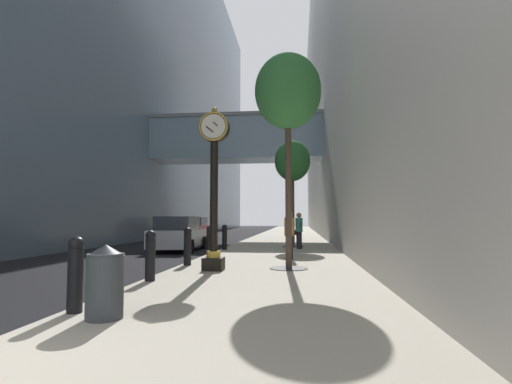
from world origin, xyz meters
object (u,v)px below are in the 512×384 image
bollard_second (150,254)px  street_tree_mid_near (292,162)px  pedestrian_walking (299,230)px  car_silver_mid (178,234)px  trash_bin (105,280)px  street_tree_near (288,93)px  bollard_fifth (225,236)px  street_clock (214,180)px  bollard_fourth (210,240)px  pedestrian_by_clock (289,233)px  bollard_third (188,245)px  car_red_near (196,228)px  bollard_nearest (75,273)px

bollard_second → street_tree_mid_near: size_ratio=0.21×
bollard_second → pedestrian_walking: 10.54m
car_silver_mid → street_tree_mid_near: bearing=15.5°
trash_bin → car_silver_mid: size_ratio=0.24×
bollard_second → street_tree_near: bearing=39.6°
bollard_fifth → street_clock: bearing=-81.8°
bollard_fourth → pedestrian_walking: (3.40, 3.82, 0.30)m
bollard_fifth → pedestrian_by_clock: pedestrian_by_clock is taller
bollard_third → car_red_near: 20.08m
bollard_fourth → street_tree_mid_near: (3.10, 5.22, 3.71)m
street_clock → pedestrian_walking: 8.49m
street_clock → bollard_fifth: size_ratio=3.97×
pedestrian_walking → bollard_fifth: bearing=-167.5°
car_silver_mid → bollard_second: bearing=-76.4°
pedestrian_by_clock → car_red_near: (-7.93, 17.36, -0.25)m
bollard_fourth → car_red_near: (-4.87, 16.41, 0.06)m
street_tree_near → car_silver_mid: street_tree_near is taller
car_silver_mid → trash_bin: bearing=-77.2°
bollard_fourth → bollard_fifth: bearing=90.0°
bollard_second → bollard_fifth: 9.22m
trash_bin → pedestrian_by_clock: (2.43, 8.57, 0.37)m
trash_bin → bollard_fifth: bearing=92.8°
trash_bin → bollard_nearest: bearing=154.1°
bollard_nearest → car_red_near: bearing=100.8°
street_tree_near → car_red_near: (-7.97, 19.98, -4.41)m
bollard_second → street_tree_mid_near: street_tree_mid_near is taller
bollard_third → bollard_fourth: same height
street_tree_near → car_red_near: 21.96m
street_tree_near → pedestrian_walking: 8.51m
street_clock → bollard_second: (-1.05, -1.97, -1.90)m
bollard_nearest → street_tree_near: street_tree_near is taller
pedestrian_walking → car_silver_mid: pedestrian_walking is taller
bollard_third → trash_bin: bollard_third is taller
pedestrian_by_clock → bollard_nearest: bearing=-110.3°
bollard_nearest → pedestrian_by_clock: pedestrian_by_clock is taller
street_tree_near → bollard_fourth: bearing=130.9°
pedestrian_by_clock → street_clock: bearing=-122.0°
bollard_third → street_tree_mid_near: street_tree_mid_near is taller
street_clock → bollard_third: bearing=133.5°
pedestrian_walking → pedestrian_by_clock: bearing=-94.1°
bollard_third → bollard_nearest: bearing=-90.0°
bollard_second → car_red_near: size_ratio=0.28×
bollard_nearest → bollard_third: 6.14m
bollard_second → car_silver_mid: 10.13m
street_tree_mid_near → trash_bin: street_tree_mid_near is taller
bollard_fifth → pedestrian_walking: bearing=12.5°
bollard_second → street_tree_near: 6.02m
bollard_nearest → street_tree_near: 7.84m
street_tree_mid_near → pedestrian_walking: 3.71m
bollard_third → trash_bin: 6.48m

